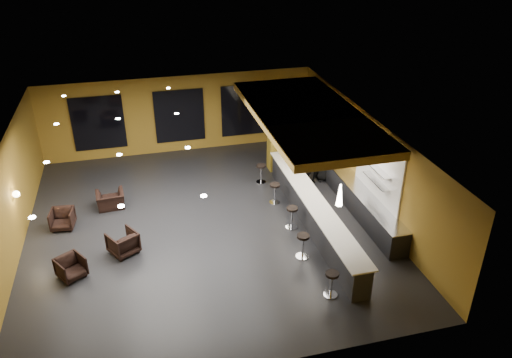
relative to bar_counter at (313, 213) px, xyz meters
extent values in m
cube|color=black|center=(-3.65, 1.00, -0.55)|extent=(12.00, 13.00, 0.10)
cube|color=black|center=(-3.65, 1.00, 3.05)|extent=(12.00, 13.00, 0.10)
cube|color=olive|center=(-3.65, 7.55, 1.25)|extent=(12.00, 0.10, 3.50)
cube|color=olive|center=(-3.65, -5.55, 1.25)|extent=(12.00, 0.10, 3.50)
cube|color=olive|center=(-9.70, 1.00, 1.25)|extent=(0.10, 13.00, 3.50)
cube|color=olive|center=(2.40, 1.00, 1.25)|extent=(0.10, 13.00, 3.50)
cube|color=#A57D30|center=(0.35, 2.00, 2.86)|extent=(3.60, 8.00, 0.28)
cube|color=black|center=(-7.15, 7.44, 1.20)|extent=(2.20, 0.06, 2.40)
cube|color=black|center=(-3.65, 7.44, 1.20)|extent=(2.20, 0.06, 2.40)
cube|color=black|center=(-0.65, 7.44, 1.20)|extent=(2.20, 0.06, 2.40)
cube|color=white|center=(2.31, 0.00, 1.50)|extent=(0.06, 3.20, 2.40)
cube|color=black|center=(0.00, 0.00, 0.00)|extent=(0.60, 8.00, 1.00)
cube|color=silver|center=(0.00, 0.00, 0.52)|extent=(0.78, 8.10, 0.05)
cube|color=black|center=(2.00, 0.50, -0.07)|extent=(0.70, 6.00, 0.86)
cube|color=silver|center=(2.00, 0.50, 0.39)|extent=(0.72, 6.00, 0.03)
cube|color=silver|center=(2.17, -0.20, 1.10)|extent=(0.30, 1.50, 0.03)
cube|color=silver|center=(2.17, -0.20, 1.55)|extent=(0.30, 1.50, 0.03)
cube|color=olive|center=(0.00, 4.60, 1.25)|extent=(0.60, 0.60, 3.50)
sphere|color=#FFE5B2|center=(-9.53, 1.50, 1.30)|extent=(0.22, 0.22, 0.22)
cone|color=white|center=(0.00, -2.00, 1.85)|extent=(0.20, 0.20, 0.70)
cone|color=white|center=(0.00, 0.50, 1.85)|extent=(0.20, 0.20, 0.70)
cone|color=white|center=(0.00, 3.00, 1.85)|extent=(0.20, 0.20, 0.70)
imported|color=black|center=(0.61, 2.80, 0.45)|extent=(0.79, 0.63, 1.89)
imported|color=black|center=(1.50, 3.06, 0.34)|extent=(0.96, 0.84, 1.69)
imported|color=black|center=(1.60, 3.11, 0.33)|extent=(0.88, 0.64, 1.67)
imported|color=black|center=(-7.96, -0.83, -0.16)|extent=(1.02, 1.03, 0.69)
imported|color=black|center=(-6.42, 0.03, -0.12)|extent=(1.13, 1.14, 0.76)
imported|color=black|center=(-8.42, 2.04, -0.15)|extent=(0.85, 0.86, 0.71)
imported|color=black|center=(-6.82, 3.02, -0.18)|extent=(1.04, 0.93, 0.64)
cylinder|color=silver|center=(-0.74, -3.55, -0.48)|extent=(0.41, 0.41, 0.03)
cylinder|color=silver|center=(-0.74, -3.55, -0.12)|extent=(0.07, 0.07, 0.71)
cylinder|color=black|center=(-0.74, -3.55, 0.26)|extent=(0.39, 0.39, 0.08)
cylinder|color=silver|center=(-0.93, -1.62, -0.48)|extent=(0.42, 0.42, 0.03)
cylinder|color=silver|center=(-0.93, -1.62, -0.11)|extent=(0.07, 0.07, 0.74)
cylinder|color=black|center=(-0.93, -1.62, 0.29)|extent=(0.40, 0.40, 0.08)
cylinder|color=silver|center=(-0.74, 0.07, -0.48)|extent=(0.41, 0.41, 0.03)
cylinder|color=silver|center=(-0.74, 0.07, -0.12)|extent=(0.07, 0.07, 0.72)
cylinder|color=black|center=(-0.74, 0.07, 0.27)|extent=(0.39, 0.39, 0.08)
cylinder|color=silver|center=(-0.83, 1.85, -0.48)|extent=(0.40, 0.40, 0.03)
cylinder|color=silver|center=(-0.83, 1.85, -0.13)|extent=(0.07, 0.07, 0.71)
cylinder|color=black|center=(-0.83, 1.85, 0.26)|extent=(0.38, 0.38, 0.08)
cylinder|color=silver|center=(-0.91, 3.54, -0.49)|extent=(0.40, 0.40, 0.03)
cylinder|color=silver|center=(-0.91, 3.54, -0.13)|extent=(0.07, 0.07, 0.70)
cylinder|color=black|center=(-0.91, 3.54, 0.25)|extent=(0.38, 0.38, 0.08)
camera|label=1|loc=(-5.57, -13.73, 9.14)|focal=35.00mm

